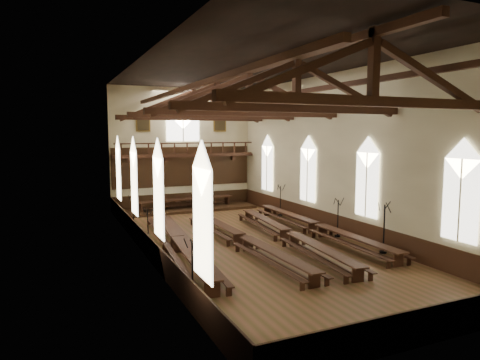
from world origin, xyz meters
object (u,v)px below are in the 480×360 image
object	(u,v)px
high_table	(186,200)
dais	(186,209)
refectory_row_d	(318,226)
refectory_row_a	(178,240)
candelabrum_left_far	(133,220)
candelabrum_left_mid	(148,236)
candelabrum_left_near	(192,281)
candelabrum_right_far	(280,206)
candelabrum_right_mid	(338,225)
refectory_row_c	(290,234)
candelabrum_right_near	(384,238)
refectory_row_b	(243,238)

from	to	relation	value
high_table	dais	bearing A→B (deg)	-88.21
refectory_row_d	high_table	distance (m)	12.51
refectory_row_a	candelabrum_left_far	bearing A→B (deg)	104.30
high_table	candelabrum_left_mid	distance (m)	11.50
refectory_row_a	candelabrum_left_near	bearing A→B (deg)	-101.55
candelabrum_left_near	candelabrum_right_far	bearing A→B (deg)	49.29
candelabrum_left_far	candelabrum_right_mid	xyz separation A→B (m)	(11.10, -6.50, 0.01)
refectory_row_a	candelabrum_right_far	xyz separation A→B (m)	(9.70, 6.06, 0.16)
high_table	refectory_row_d	bearing A→B (deg)	-66.61
candelabrum_left_near	refectory_row_c	bearing A→B (deg)	36.58
candelabrum_left_near	candelabrum_left_mid	xyz separation A→B (m)	(-0.00, 7.92, -0.03)
candelabrum_left_far	candelabrum_right_near	bearing A→B (deg)	-43.17
candelabrum_left_far	candelabrum_right_mid	distance (m)	12.86
candelabrum_left_near	candelabrum_left_far	world-z (taller)	candelabrum_left_near
refectory_row_b	refectory_row_d	bearing A→B (deg)	8.38
candelabrum_left_near	candelabrum_right_near	size ratio (longest dim) A/B	0.87
high_table	candelabrum_left_near	xyz separation A→B (m)	(-5.26, -18.15, -0.12)
candelabrum_right_near	candelabrum_right_far	distance (m)	11.00
candelabrum_left_far	candelabrum_right_mid	world-z (taller)	candelabrum_right_mid
refectory_row_b	candelabrum_left_mid	distance (m)	5.19
refectory_row_a	candelabrum_right_mid	xyz separation A→B (m)	(9.70, -1.02, 0.15)
refectory_row_d	candelabrum_right_far	bearing A→B (deg)	82.05
refectory_row_a	refectory_row_b	bearing A→B (deg)	-16.26
candelabrum_right_near	refectory_row_d	bearing A→B (deg)	100.38
candelabrum_left_far	candelabrum_right_far	size ratio (longest dim) A/B	0.98
refectory_row_c	candelabrum_right_far	size ratio (longest dim) A/B	5.92
refectory_row_d	candelabrum_right_mid	world-z (taller)	candelabrum_right_mid
refectory_row_a	dais	size ratio (longest dim) A/B	1.30
candelabrum_right_mid	candelabrum_right_far	distance (m)	7.08
high_table	candelabrum_right_mid	bearing A→B (deg)	-64.65
dais	high_table	bearing A→B (deg)	91.79
high_table	candelabrum_right_near	world-z (taller)	candelabrum_right_near
candelabrum_right_near	candelabrum_right_far	size ratio (longest dim) A/B	1.13
refectory_row_c	dais	distance (m)	12.71
refectory_row_a	candelabrum_right_near	xyz separation A→B (m)	(9.70, -4.93, 0.26)
refectory_row_d	candelabrum_left_mid	bearing A→B (deg)	173.01
candelabrum_left_mid	candelabrum_right_mid	xyz separation A→B (m)	(11.10, -2.09, 0.02)
refectory_row_c	high_table	size ratio (longest dim) A/B	1.76
refectory_row_a	candelabrum_right_far	world-z (taller)	candelabrum_right_far
dais	candelabrum_left_near	bearing A→B (deg)	-106.17
refectory_row_b	candelabrum_right_far	world-z (taller)	candelabrum_right_far
refectory_row_b	candelabrum_right_near	xyz separation A→B (m)	(6.34, -3.95, 0.30)
dais	candelabrum_right_far	xyz separation A→B (m)	(5.84, -5.24, 0.63)
refectory_row_d	refectory_row_a	bearing A→B (deg)	178.87
dais	candelabrum_left_far	distance (m)	7.88
refectory_row_c	candelabrum_left_mid	world-z (taller)	candelabrum_left_mid
high_table	refectory_row_b	bearing A→B (deg)	-92.35
refectory_row_c	candelabrum_right_far	world-z (taller)	candelabrum_right_far
candelabrum_left_far	candelabrum_left_near	bearing A→B (deg)	-90.00
refectory_row_a	candelabrum_right_near	size ratio (longest dim) A/B	5.44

